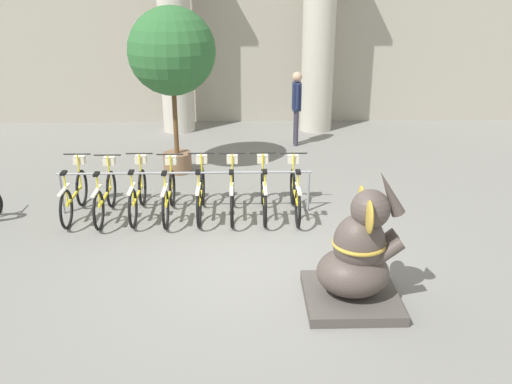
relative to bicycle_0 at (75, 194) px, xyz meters
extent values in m
plane|color=slate|center=(3.12, -1.87, -0.41)|extent=(60.00, 60.00, 0.00)
cube|color=#A39E8E|center=(3.12, 6.73, 2.59)|extent=(20.00, 0.20, 6.00)
cylinder|color=#BCB7A8|center=(1.27, 5.73, 2.09)|extent=(0.85, 0.85, 5.00)
cylinder|color=#BCB7A8|center=(4.97, 5.73, 2.09)|extent=(0.85, 0.85, 5.00)
cylinder|color=gray|center=(-0.25, 0.08, -0.03)|extent=(0.05, 0.05, 0.75)
cylinder|color=gray|center=(4.14, 0.08, -0.03)|extent=(0.05, 0.05, 0.75)
cylinder|color=gray|center=(1.94, 0.08, 0.34)|extent=(4.49, 0.04, 0.04)
torus|color=black|center=(0.00, 0.46, -0.07)|extent=(0.05, 0.68, 0.68)
torus|color=black|center=(0.00, -0.54, -0.07)|extent=(0.05, 0.68, 0.68)
cube|color=yellow|center=(0.00, -0.04, -0.02)|extent=(0.04, 0.90, 0.04)
cube|color=silver|center=(0.00, -0.54, 0.29)|extent=(0.06, 0.56, 0.03)
cylinder|color=yellow|center=(0.00, -0.44, 0.23)|extent=(0.03, 0.03, 0.59)
cube|color=black|center=(0.00, -0.44, 0.54)|extent=(0.08, 0.18, 0.04)
cylinder|color=yellow|center=(0.00, 0.42, 0.27)|extent=(0.03, 0.03, 0.67)
cylinder|color=black|center=(0.00, 0.42, 0.60)|extent=(0.48, 0.03, 0.03)
cube|color=silver|center=(0.00, 0.52, 0.46)|extent=(0.20, 0.16, 0.14)
torus|color=black|center=(0.56, 0.39, -0.07)|extent=(0.05, 0.68, 0.68)
torus|color=black|center=(0.56, -0.61, -0.07)|extent=(0.05, 0.68, 0.68)
cube|color=yellow|center=(0.56, -0.11, -0.02)|extent=(0.04, 0.90, 0.04)
cube|color=silver|center=(0.56, -0.61, 0.29)|extent=(0.06, 0.56, 0.03)
cylinder|color=yellow|center=(0.56, -0.51, 0.23)|extent=(0.03, 0.03, 0.59)
cube|color=black|center=(0.56, -0.51, 0.54)|extent=(0.08, 0.18, 0.04)
cylinder|color=yellow|center=(0.56, 0.35, 0.27)|extent=(0.03, 0.03, 0.67)
cylinder|color=black|center=(0.56, 0.35, 0.60)|extent=(0.48, 0.03, 0.03)
cube|color=silver|center=(0.56, 0.45, 0.46)|extent=(0.20, 0.16, 0.14)
torus|color=black|center=(1.11, 0.47, -0.07)|extent=(0.05, 0.68, 0.68)
torus|color=black|center=(1.11, -0.53, -0.07)|extent=(0.05, 0.68, 0.68)
cube|color=yellow|center=(1.11, -0.03, -0.02)|extent=(0.04, 0.90, 0.04)
cube|color=silver|center=(1.11, -0.53, 0.29)|extent=(0.06, 0.56, 0.03)
cylinder|color=yellow|center=(1.11, -0.43, 0.23)|extent=(0.03, 0.03, 0.59)
cube|color=black|center=(1.11, -0.43, 0.54)|extent=(0.08, 0.18, 0.04)
cylinder|color=yellow|center=(1.11, 0.43, 0.27)|extent=(0.03, 0.03, 0.67)
cylinder|color=black|center=(1.11, 0.43, 0.60)|extent=(0.48, 0.03, 0.03)
cube|color=silver|center=(1.11, 0.53, 0.46)|extent=(0.20, 0.16, 0.14)
torus|color=black|center=(1.67, 0.40, -0.07)|extent=(0.05, 0.68, 0.68)
torus|color=black|center=(1.67, -0.60, -0.07)|extent=(0.05, 0.68, 0.68)
cube|color=yellow|center=(1.67, -0.10, -0.02)|extent=(0.04, 0.90, 0.04)
cube|color=silver|center=(1.67, -0.60, 0.29)|extent=(0.06, 0.56, 0.03)
cylinder|color=yellow|center=(1.67, -0.50, 0.23)|extent=(0.03, 0.03, 0.59)
cube|color=black|center=(1.67, -0.50, 0.54)|extent=(0.08, 0.18, 0.04)
cylinder|color=yellow|center=(1.67, 0.36, 0.27)|extent=(0.03, 0.03, 0.67)
cylinder|color=black|center=(1.67, 0.36, 0.60)|extent=(0.48, 0.03, 0.03)
cube|color=silver|center=(1.67, 0.46, 0.46)|extent=(0.20, 0.16, 0.14)
torus|color=black|center=(2.22, 0.45, -0.07)|extent=(0.05, 0.68, 0.68)
torus|color=black|center=(2.22, -0.55, -0.07)|extent=(0.05, 0.68, 0.68)
cube|color=yellow|center=(2.22, -0.05, -0.02)|extent=(0.04, 0.90, 0.04)
cube|color=silver|center=(2.22, -0.55, 0.29)|extent=(0.06, 0.56, 0.03)
cylinder|color=yellow|center=(2.22, -0.45, 0.23)|extent=(0.03, 0.03, 0.59)
cube|color=black|center=(2.22, -0.45, 0.54)|extent=(0.08, 0.18, 0.04)
cylinder|color=yellow|center=(2.22, 0.41, 0.27)|extent=(0.03, 0.03, 0.67)
cylinder|color=black|center=(2.22, 0.41, 0.60)|extent=(0.48, 0.03, 0.03)
cube|color=silver|center=(2.22, 0.51, 0.46)|extent=(0.20, 0.16, 0.14)
torus|color=black|center=(2.78, 0.43, -0.07)|extent=(0.05, 0.68, 0.68)
torus|color=black|center=(2.78, -0.57, -0.07)|extent=(0.05, 0.68, 0.68)
cube|color=yellow|center=(2.78, -0.07, -0.02)|extent=(0.04, 0.90, 0.04)
cube|color=silver|center=(2.78, -0.57, 0.29)|extent=(0.06, 0.56, 0.03)
cylinder|color=yellow|center=(2.78, -0.47, 0.23)|extent=(0.03, 0.03, 0.59)
cube|color=black|center=(2.78, -0.47, 0.54)|extent=(0.08, 0.18, 0.04)
cylinder|color=yellow|center=(2.78, 0.39, 0.27)|extent=(0.03, 0.03, 0.67)
cylinder|color=black|center=(2.78, 0.39, 0.60)|extent=(0.48, 0.03, 0.03)
cube|color=silver|center=(2.78, 0.49, 0.46)|extent=(0.20, 0.16, 0.14)
torus|color=black|center=(3.33, 0.44, -0.07)|extent=(0.05, 0.68, 0.68)
torus|color=black|center=(3.33, -0.56, -0.07)|extent=(0.05, 0.68, 0.68)
cube|color=yellow|center=(3.33, -0.06, -0.02)|extent=(0.04, 0.90, 0.04)
cube|color=silver|center=(3.33, -0.56, 0.29)|extent=(0.06, 0.56, 0.03)
cylinder|color=yellow|center=(3.33, -0.46, 0.23)|extent=(0.03, 0.03, 0.59)
cube|color=black|center=(3.33, -0.46, 0.54)|extent=(0.08, 0.18, 0.04)
cylinder|color=yellow|center=(3.33, 0.40, 0.27)|extent=(0.03, 0.03, 0.67)
cylinder|color=black|center=(3.33, 0.40, 0.60)|extent=(0.48, 0.03, 0.03)
cube|color=silver|center=(3.33, 0.50, 0.46)|extent=(0.20, 0.16, 0.14)
torus|color=black|center=(3.89, 0.41, -0.07)|extent=(0.05, 0.68, 0.68)
torus|color=black|center=(3.89, -0.59, -0.07)|extent=(0.05, 0.68, 0.68)
cube|color=yellow|center=(3.89, -0.09, -0.02)|extent=(0.04, 0.90, 0.04)
cube|color=silver|center=(3.89, -0.59, 0.29)|extent=(0.06, 0.56, 0.03)
cylinder|color=yellow|center=(3.89, -0.49, 0.23)|extent=(0.03, 0.03, 0.59)
cube|color=black|center=(3.89, -0.49, 0.54)|extent=(0.08, 0.18, 0.04)
cylinder|color=yellow|center=(3.89, 0.37, 0.27)|extent=(0.03, 0.03, 0.67)
cylinder|color=black|center=(3.89, 0.37, 0.60)|extent=(0.48, 0.03, 0.03)
cube|color=silver|center=(3.89, 0.47, 0.46)|extent=(0.20, 0.16, 0.14)
cube|color=#4C4742|center=(4.37, -2.96, -0.34)|extent=(1.22, 1.22, 0.13)
ellipsoid|color=#4C423D|center=(4.37, -2.96, 0.03)|extent=(0.94, 0.83, 0.61)
ellipsoid|color=#4C423D|center=(4.43, -2.96, 0.45)|extent=(0.66, 0.61, 0.77)
sphere|color=#4C423D|center=(4.54, -2.96, 0.92)|extent=(0.50, 0.50, 0.50)
ellipsoid|color=#B79333|center=(4.47, -2.71, 0.92)|extent=(0.08, 0.35, 0.42)
ellipsoid|color=#B79333|center=(4.47, -3.21, 0.92)|extent=(0.08, 0.35, 0.42)
cone|color=#4C423D|center=(4.76, -2.96, 1.13)|extent=(0.42, 0.18, 0.62)
cylinder|color=#4C423D|center=(4.73, -2.82, 0.37)|extent=(0.49, 0.17, 0.44)
cylinder|color=#4C423D|center=(4.73, -3.10, 0.37)|extent=(0.49, 0.17, 0.44)
torus|color=#B79333|center=(4.43, -2.96, 0.45)|extent=(0.69, 0.69, 0.05)
cylinder|color=#383342|center=(4.30, 4.34, 0.04)|extent=(0.11, 0.11, 0.89)
cylinder|color=#383342|center=(4.30, 4.17, 0.04)|extent=(0.11, 0.11, 0.89)
cube|color=#1E284C|center=(4.30, 4.26, 0.81)|extent=(0.20, 0.32, 0.66)
sphere|color=tan|center=(4.30, 4.26, 1.28)|extent=(0.24, 0.24, 0.24)
cylinder|color=#1E284C|center=(4.30, 4.46, 0.85)|extent=(0.07, 0.07, 0.60)
cylinder|color=#1E284C|center=(4.30, 4.06, 0.85)|extent=(0.07, 0.07, 0.60)
cylinder|color=brown|center=(1.57, 2.31, -0.19)|extent=(0.61, 0.61, 0.42)
cylinder|color=brown|center=(1.57, 2.31, 0.73)|extent=(0.10, 0.10, 1.43)
sphere|color=#2D6633|center=(1.57, 2.31, 2.15)|extent=(1.78, 1.78, 1.78)
camera|label=1|loc=(2.94, -9.40, 3.68)|focal=40.00mm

